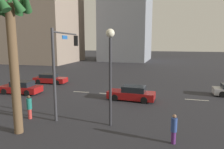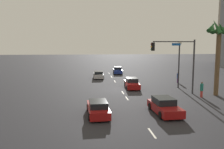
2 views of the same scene
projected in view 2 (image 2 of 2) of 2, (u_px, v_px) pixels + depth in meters
ground_plane at (121, 90)px, 31.92m from camera, size 220.00×220.00×0.00m
lane_stripe_0 at (109, 73)px, 49.69m from camera, size 1.84×0.14×0.01m
lane_stripe_1 at (111, 77)px, 44.38m from camera, size 2.49×0.14×0.01m
lane_stripe_2 at (115, 81)px, 38.90m from camera, size 2.19×0.14×0.01m
lane_stripe_3 at (123, 93)px, 29.87m from camera, size 1.86×0.14×0.01m
lane_stripe_4 at (127, 98)px, 26.78m from camera, size 1.88×0.14×0.01m
lane_stripe_5 at (152, 133)px, 16.27m from camera, size 1.92×0.14×0.01m
car_0 at (118, 70)px, 49.28m from camera, size 4.18×1.96×1.38m
car_1 at (164, 106)px, 20.87m from camera, size 4.57×2.09×1.38m
car_2 at (99, 75)px, 42.44m from camera, size 4.10×1.88×1.27m
car_3 at (132, 83)px, 32.92m from camera, size 4.63×1.99×1.40m
car_4 at (98, 108)px, 20.30m from camera, size 4.52×1.95×1.30m
traffic_signal at (180, 57)px, 28.37m from camera, size 1.04×5.65×6.56m
streetlamp at (179, 55)px, 32.72m from camera, size 0.56×0.56×6.46m
pedestrian_0 at (178, 77)px, 37.34m from camera, size 0.46×0.46×1.70m
pedestrian_1 at (202, 89)px, 27.21m from camera, size 0.40×0.40×1.77m
palm_tree_1 at (218, 42)px, 27.59m from camera, size 2.72×2.50×8.85m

